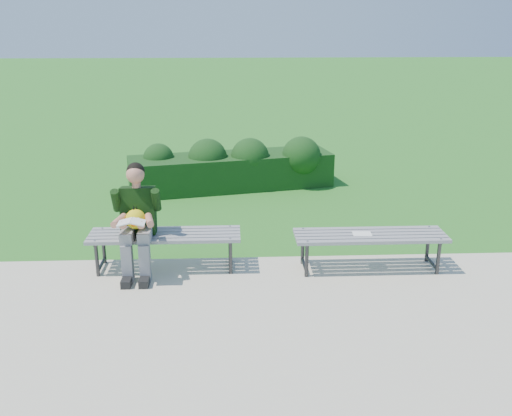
% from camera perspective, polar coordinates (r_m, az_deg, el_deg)
% --- Properties ---
extents(ground, '(80.00, 80.00, 0.00)m').
position_cam_1_polar(ground, '(7.28, -0.59, -5.09)').
color(ground, '#206916').
rests_on(ground, ground).
extents(walkway, '(30.00, 3.50, 0.02)m').
position_cam_1_polar(walkway, '(5.71, 0.05, -12.00)').
color(walkway, '#A9A08F').
rests_on(walkway, ground).
extents(hedge, '(3.71, 1.64, 0.92)m').
position_cam_1_polar(hedge, '(10.21, -2.14, 4.20)').
color(hedge, '#173C0E').
rests_on(hedge, ground).
extents(bench_left, '(1.80, 0.50, 0.46)m').
position_cam_1_polar(bench_left, '(6.90, -9.09, -2.95)').
color(bench_left, slate).
rests_on(bench_left, walkway).
extents(bench_right, '(1.80, 0.50, 0.46)m').
position_cam_1_polar(bench_right, '(6.94, 11.34, -2.97)').
color(bench_right, slate).
rests_on(bench_right, walkway).
extents(seated_boy, '(0.56, 0.76, 1.31)m').
position_cam_1_polar(seated_boy, '(6.75, -11.83, -0.89)').
color(seated_boy, slate).
rests_on(seated_boy, walkway).
extents(paper_sheet, '(0.23, 0.17, 0.01)m').
position_cam_1_polar(paper_sheet, '(6.89, 10.56, -2.55)').
color(paper_sheet, white).
rests_on(paper_sheet, bench_right).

